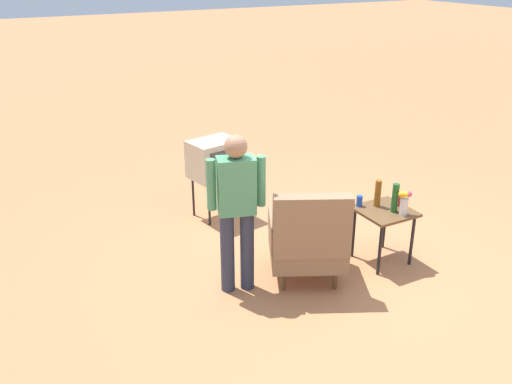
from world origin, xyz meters
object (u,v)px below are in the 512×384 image
object	(u,v)px
armchair	(308,238)
side_table	(384,217)
tv_on_stand	(214,159)
flower_vase	(404,201)
bottle_wine_green	(395,198)
bottle_tall_amber	(378,193)
soda_can_red	(399,200)
soda_can_blue	(359,201)
person_standing	(237,205)

from	to	relation	value
armchair	side_table	size ratio (longest dim) A/B	1.71
tv_on_stand	flower_vase	bearing A→B (deg)	120.06
bottle_wine_green	flower_vase	size ratio (longest dim) A/B	1.21
bottle_tall_amber	flower_vase	size ratio (longest dim) A/B	1.13
side_table	soda_can_red	distance (m)	0.26
side_table	bottle_tall_amber	size ratio (longest dim) A/B	2.07
side_table	soda_can_red	size ratio (longest dim) A/B	5.09
bottle_wine_green	flower_vase	xyz separation A→B (m)	(-0.04, 0.10, -0.01)
bottle_tall_amber	bottle_wine_green	distance (m)	0.21
armchair	side_table	distance (m)	0.96
soda_can_blue	armchair	bearing A→B (deg)	12.92
tv_on_stand	flower_vase	size ratio (longest dim) A/B	3.89
armchair	soda_can_blue	world-z (taller)	armchair
person_standing	bottle_tall_amber	xyz separation A→B (m)	(-1.65, 0.13, -0.17)
side_table	soda_can_red	xyz separation A→B (m)	(-0.21, -0.02, 0.15)
soda_can_red	soda_can_blue	xyz separation A→B (m)	(0.39, -0.20, 0.00)
side_table	armchair	bearing A→B (deg)	-2.34
bottle_wine_green	soda_can_red	distance (m)	0.21
armchair	soda_can_red	size ratio (longest dim) A/B	8.69
side_table	bottle_tall_amber	bearing A→B (deg)	-84.57
bottle_wine_green	soda_can_red	world-z (taller)	bottle_wine_green
tv_on_stand	soda_can_red	size ratio (longest dim) A/B	8.44
armchair	flower_vase	world-z (taller)	armchair
armchair	bottle_wine_green	distance (m)	1.06
armchair	tv_on_stand	bearing A→B (deg)	-84.76
armchair	person_standing	size ratio (longest dim) A/B	0.65
side_table	bottle_tall_amber	world-z (taller)	bottle_tall_amber
person_standing	soda_can_blue	distance (m)	1.50
soda_can_red	soda_can_blue	bearing A→B (deg)	-26.70
armchair	bottle_wine_green	bearing A→B (deg)	173.40
side_table	soda_can_blue	distance (m)	0.32
soda_can_red	soda_can_blue	world-z (taller)	same
soda_can_blue	flower_vase	bearing A→B (deg)	125.17
soda_can_blue	person_standing	bearing A→B (deg)	-1.38
bottle_tall_amber	soda_can_blue	distance (m)	0.21
flower_vase	armchair	bearing A→B (deg)	-11.53
tv_on_stand	flower_vase	world-z (taller)	tv_on_stand
bottle_tall_amber	side_table	bearing A→B (deg)	95.43
armchair	soda_can_red	world-z (taller)	armchair
side_table	soda_can_red	bearing A→B (deg)	-174.48
flower_vase	tv_on_stand	bearing A→B (deg)	-59.94
tv_on_stand	bottle_wine_green	bearing A→B (deg)	120.37
armchair	person_standing	xyz separation A→B (m)	(0.71, -0.21, 0.44)
tv_on_stand	bottle_tall_amber	xyz separation A→B (m)	(-1.12, 1.82, -0.01)
tv_on_stand	person_standing	world-z (taller)	person_standing
armchair	flower_vase	xyz separation A→B (m)	(-1.05, 0.21, 0.27)
flower_vase	bottle_wine_green	bearing A→B (deg)	-66.89
side_table	tv_on_stand	bearing A→B (deg)	-59.79
person_standing	bottle_tall_amber	distance (m)	1.67
tv_on_stand	person_standing	size ratio (longest dim) A/B	0.63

